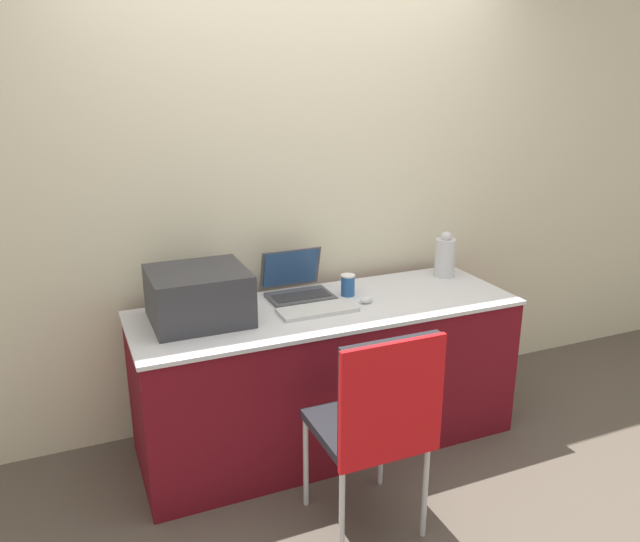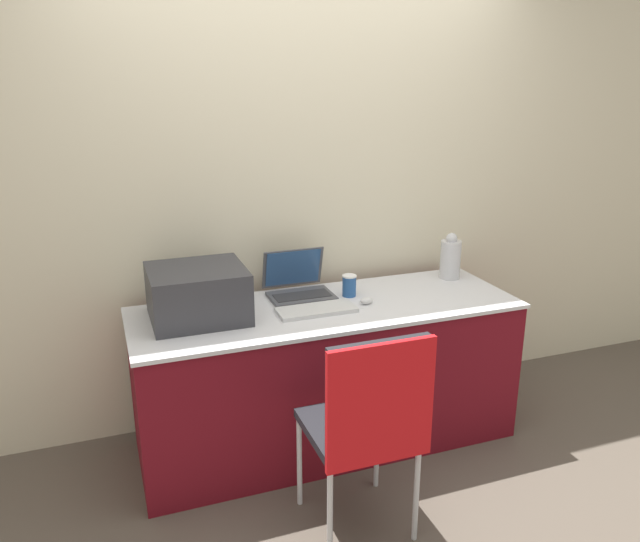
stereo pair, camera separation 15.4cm
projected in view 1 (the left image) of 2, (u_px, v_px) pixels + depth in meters
The scene contains 10 objects.
ground_plane at pixel (353, 472), 3.11m from camera, with size 14.00×14.00×0.00m, color brown.
wall_back at pixel (294, 188), 3.40m from camera, with size 8.00×0.05×2.60m.
table at pixel (327, 374), 3.28m from camera, with size 1.97×0.68×0.77m.
printer at pixel (199, 294), 2.94m from camera, with size 0.45×0.41×0.25m.
laptop_left at pixel (297, 286), 3.30m from camera, with size 0.33×0.29×0.23m.
external_keyboard at pixel (317, 310), 3.08m from camera, with size 0.39×0.16×0.02m.
coffee_cup at pixel (348, 285), 3.30m from camera, with size 0.08×0.08×0.12m.
mouse at pixel (366, 300), 3.20m from camera, with size 0.07×0.04×0.04m.
metal_pitcher at pixel (445, 256), 3.60m from camera, with size 0.12×0.12×0.27m.
chair at pixel (379, 414), 2.50m from camera, with size 0.44×0.45×0.95m.
Camera 1 is at (-1.20, -2.38, 1.90)m, focal length 35.00 mm.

